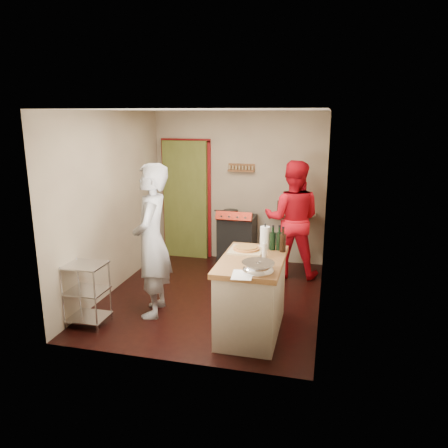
% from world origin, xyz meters
% --- Properties ---
extents(floor, '(3.50, 3.50, 0.00)m').
position_xyz_m(floor, '(0.00, 0.00, 0.00)').
color(floor, black).
rests_on(floor, ground).
extents(back_wall, '(3.00, 0.44, 2.60)m').
position_xyz_m(back_wall, '(-0.64, 1.78, 1.13)').
color(back_wall, tan).
rests_on(back_wall, ground).
extents(left_wall, '(0.04, 3.50, 2.60)m').
position_xyz_m(left_wall, '(-1.50, 0.00, 1.30)').
color(left_wall, tan).
rests_on(left_wall, ground).
extents(right_wall, '(0.04, 3.50, 2.60)m').
position_xyz_m(right_wall, '(1.50, 0.00, 1.30)').
color(right_wall, tan).
rests_on(right_wall, ground).
extents(ceiling, '(3.00, 3.50, 0.02)m').
position_xyz_m(ceiling, '(0.00, 0.00, 2.61)').
color(ceiling, white).
rests_on(ceiling, back_wall).
extents(stove, '(0.60, 0.63, 1.00)m').
position_xyz_m(stove, '(0.05, 1.42, 0.45)').
color(stove, black).
rests_on(stove, ground).
extents(wire_shelving, '(0.48, 0.40, 0.80)m').
position_xyz_m(wire_shelving, '(-1.28, -1.20, 0.44)').
color(wire_shelving, silver).
rests_on(wire_shelving, ground).
extents(island, '(0.72, 1.32, 1.23)m').
position_xyz_m(island, '(0.72, -0.90, 0.49)').
color(island, beige).
rests_on(island, ground).
extents(person_stripe, '(0.60, 0.80, 1.97)m').
position_xyz_m(person_stripe, '(-0.61, -0.70, 0.99)').
color(person_stripe, '#B3B4B8').
rests_on(person_stripe, ground).
extents(person_red, '(0.91, 0.72, 1.86)m').
position_xyz_m(person_red, '(1.00, 1.14, 0.93)').
color(person_red, red).
rests_on(person_red, ground).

